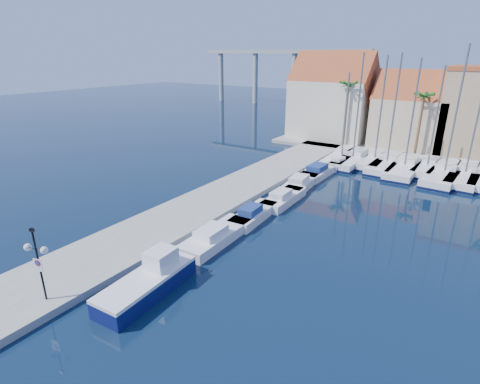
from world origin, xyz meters
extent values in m
plane|color=black|center=(0.00, 0.00, 0.00)|extent=(260.00, 260.00, 0.00)
cube|color=gray|center=(-9.00, 13.50, 0.25)|extent=(6.00, 77.00, 0.50)
cube|color=gray|center=(10.00, 48.00, 0.25)|extent=(54.00, 16.00, 0.50)
cylinder|color=black|center=(-7.19, -3.58, 2.72)|extent=(0.11, 0.11, 4.44)
cylinder|color=black|center=(-7.46, -3.66, 3.72)|extent=(0.55, 0.21, 0.06)
cylinder|color=black|center=(-6.93, -3.51, 3.72)|extent=(0.55, 0.21, 0.06)
sphere|color=white|center=(-7.73, -3.74, 3.72)|extent=(0.40, 0.40, 0.40)
sphere|color=white|center=(-6.66, -3.43, 3.72)|extent=(0.40, 0.40, 0.40)
cube|color=black|center=(-7.19, -3.58, 4.82)|extent=(0.27, 0.20, 0.18)
cube|color=white|center=(-7.17, -3.65, 2.83)|extent=(0.54, 0.18, 0.55)
cylinder|color=red|center=(-7.17, -3.67, 2.88)|extent=(0.37, 0.12, 0.38)
cylinder|color=#1933A5|center=(-7.16, -3.69, 2.88)|extent=(0.26, 0.09, 0.27)
cube|color=white|center=(-7.17, -3.65, 2.44)|extent=(0.44, 0.15, 0.16)
cube|color=#0D144E|center=(-3.37, 0.41, 0.50)|extent=(2.58, 6.74, 0.99)
cube|color=white|center=(-3.37, 0.41, 1.10)|extent=(2.58, 6.74, 0.22)
cube|color=white|center=(-3.44, 1.74, 1.71)|extent=(1.53, 1.84, 1.21)
cube|color=white|center=(-3.97, 8.05, 0.40)|extent=(2.42, 7.08, 0.80)
cube|color=white|center=(-3.96, 7.35, 1.10)|extent=(1.63, 2.50, 0.60)
cube|color=white|center=(-3.77, 13.07, 0.40)|extent=(2.24, 6.05, 0.80)
cube|color=navy|center=(-3.73, 12.48, 1.10)|extent=(1.45, 2.15, 0.60)
cube|color=white|center=(-3.39, 17.91, 0.40)|extent=(2.07, 6.25, 0.80)
cube|color=white|center=(-3.38, 17.29, 1.10)|extent=(1.42, 2.20, 0.60)
cube|color=white|center=(-3.95, 23.02, 0.40)|extent=(2.77, 6.98, 0.80)
cube|color=white|center=(-3.89, 22.35, 1.10)|extent=(1.73, 2.51, 0.60)
cube|color=white|center=(-3.97, 28.23, 0.40)|extent=(2.57, 7.48, 0.80)
cube|color=navy|center=(-3.99, 27.49, 1.10)|extent=(1.73, 2.64, 0.60)
cube|color=white|center=(-3.09, 32.55, 0.40)|extent=(2.16, 5.29, 0.80)
cube|color=white|center=(-3.15, 32.04, 1.10)|extent=(1.33, 1.91, 0.60)
cube|color=white|center=(-3.77, 35.60, 0.50)|extent=(3.14, 10.85, 1.00)
cube|color=#0B1338|center=(-3.77, 35.60, 0.18)|extent=(3.20, 10.91, 0.28)
cube|color=white|center=(-3.80, 36.68, 1.30)|extent=(2.06, 3.29, 0.60)
cylinder|color=slate|center=(-3.75, 35.07, 6.17)|extent=(0.20, 0.20, 10.33)
cube|color=white|center=(-2.20, 35.50, 0.50)|extent=(3.20, 10.89, 1.00)
cube|color=#0B1338|center=(-2.20, 35.50, 0.18)|extent=(3.26, 10.96, 0.28)
cube|color=white|center=(-2.16, 36.58, 1.30)|extent=(2.08, 3.31, 0.60)
cylinder|color=slate|center=(-2.22, 34.96, 7.33)|extent=(0.20, 0.20, 12.65)
cube|color=white|center=(0.29, 36.44, 0.50)|extent=(2.71, 9.45, 1.00)
cube|color=#0B1338|center=(0.29, 36.44, 0.18)|extent=(2.77, 9.51, 0.28)
cube|color=white|center=(0.26, 37.38, 1.30)|extent=(1.79, 2.86, 0.60)
cylinder|color=slate|center=(0.30, 35.97, 7.17)|extent=(0.20, 0.20, 12.34)
cube|color=white|center=(1.99, 35.84, 0.50)|extent=(3.09, 10.90, 1.00)
cube|color=#0B1338|center=(1.99, 35.84, 0.18)|extent=(3.15, 10.96, 0.28)
cube|color=white|center=(2.02, 36.93, 1.30)|extent=(2.05, 3.30, 0.60)
cylinder|color=slate|center=(1.98, 35.30, 7.30)|extent=(0.20, 0.20, 12.60)
cube|color=white|center=(4.17, 35.28, 0.50)|extent=(3.13, 11.51, 1.00)
cube|color=#0B1338|center=(4.17, 35.28, 0.18)|extent=(3.19, 11.57, 0.28)
cube|color=white|center=(4.15, 36.42, 1.30)|extent=(2.13, 3.47, 0.60)
cylinder|color=slate|center=(4.17, 34.70, 7.04)|extent=(0.20, 0.20, 12.08)
cube|color=white|center=(6.49, 36.59, 0.50)|extent=(2.92, 8.80, 1.00)
cube|color=#0B1338|center=(6.49, 36.59, 0.18)|extent=(2.98, 8.86, 0.28)
cube|color=white|center=(6.56, 37.45, 1.30)|extent=(1.77, 2.71, 0.60)
cylinder|color=slate|center=(6.46, 36.16, 6.65)|extent=(0.20, 0.20, 11.31)
cube|color=white|center=(8.52, 35.17, 0.50)|extent=(3.93, 12.07, 1.00)
cube|color=#0B1338|center=(8.52, 35.17, 0.18)|extent=(4.00, 12.14, 0.28)
cube|color=white|center=(8.60, 36.35, 1.30)|extent=(2.41, 3.71, 0.60)
cylinder|color=slate|center=(8.48, 34.58, 7.75)|extent=(0.20, 0.20, 13.49)
cube|color=white|center=(10.52, 35.88, 0.50)|extent=(3.67, 11.68, 1.00)
cube|color=#0B1338|center=(10.52, 35.88, 0.18)|extent=(3.74, 11.74, 0.28)
cube|color=white|center=(10.59, 37.03, 1.30)|extent=(2.30, 3.57, 0.60)
cylinder|color=slate|center=(10.49, 35.30, 7.81)|extent=(0.20, 0.20, 13.63)
cube|color=beige|center=(-10.00, 47.00, 5.00)|extent=(12.00, 9.00, 9.00)
cube|color=brown|center=(-10.00, 47.00, 9.50)|extent=(12.30, 9.00, 9.00)
cube|color=#C5AE8B|center=(2.00, 47.00, 4.00)|extent=(10.00, 8.00, 7.00)
cube|color=brown|center=(2.00, 47.00, 7.50)|extent=(10.30, 8.00, 8.00)
cylinder|color=brown|center=(-6.00, 42.00, 5.00)|extent=(0.36, 0.36, 9.00)
sphere|color=#195618|center=(-6.00, 42.00, 9.35)|extent=(2.60, 2.60, 2.60)
cylinder|color=brown|center=(4.00, 42.00, 4.50)|extent=(0.36, 0.36, 8.00)
sphere|color=#195618|center=(4.00, 42.00, 8.35)|extent=(2.60, 2.60, 2.60)
cube|color=#9E9E99|center=(-38.00, 82.00, 14.00)|extent=(48.00, 2.20, 0.90)
cylinder|color=#9E9E99|center=(-58.00, 82.00, 7.00)|extent=(1.40, 1.40, 14.00)
cylinder|color=#9E9E99|center=(-46.00, 82.00, 7.00)|extent=(1.40, 1.40, 14.00)
cylinder|color=#9E9E99|center=(-34.00, 82.00, 7.00)|extent=(1.40, 1.40, 14.00)
cylinder|color=#9E9E99|center=(-22.00, 82.00, 7.00)|extent=(1.40, 1.40, 14.00)
camera|label=1|loc=(11.69, -12.21, 13.49)|focal=28.00mm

